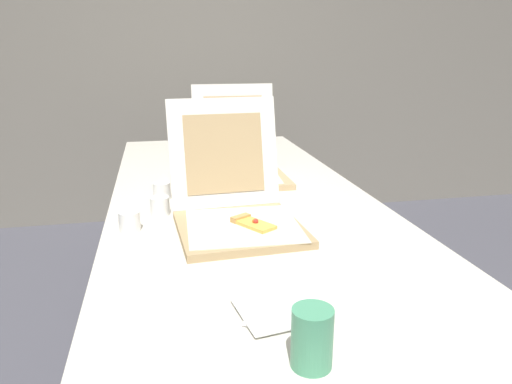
{
  "coord_description": "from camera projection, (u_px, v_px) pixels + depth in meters",
  "views": [
    {
      "loc": [
        -0.28,
        -1.01,
        1.24
      ],
      "look_at": [
        0.02,
        0.46,
        0.79
      ],
      "focal_mm": 33.78,
      "sensor_mm": 36.0,
      "label": 1
    }
  ],
  "objects": [
    {
      "name": "cup_white_near_left",
      "position": [
        130.0,
        221.0,
        1.39
      ],
      "size": [
        0.06,
        0.06,
        0.06
      ],
      "primitive_type": "cylinder",
      "color": "white",
      "rests_on": "table"
    },
    {
      "name": "wall_back",
      "position": [
        193.0,
        40.0,
        3.42
      ],
      "size": [
        10.0,
        0.1,
        2.6
      ],
      "primitive_type": "cube",
      "color": "gray",
      "rests_on": "ground"
    },
    {
      "name": "table",
      "position": [
        241.0,
        207.0,
        1.75
      ],
      "size": [
        0.91,
        2.29,
        0.73
      ],
      "color": "silver",
      "rests_on": "ground"
    },
    {
      "name": "cup_printed_front",
      "position": [
        312.0,
        338.0,
        0.79
      ],
      "size": [
        0.07,
        0.07,
        0.1
      ],
      "primitive_type": "cylinder",
      "color": "#4C9E75",
      "rests_on": "table"
    },
    {
      "name": "pizza_box_front",
      "position": [
        237.0,
        210.0,
        1.41
      ],
      "size": [
        0.37,
        0.45,
        0.36
      ],
      "rotation": [
        0.0,
        0.0,
        0.06
      ],
      "color": "tan",
      "rests_on": "table"
    },
    {
      "name": "cup_white_near_center",
      "position": [
        160.0,
        206.0,
        1.53
      ],
      "size": [
        0.06,
        0.06,
        0.06
      ],
      "primitive_type": "cylinder",
      "color": "white",
      "rests_on": "table"
    },
    {
      "name": "napkin_pile",
      "position": [
        279.0,
        309.0,
        0.97
      ],
      "size": [
        0.19,
        0.18,
        0.01
      ],
      "color": "white",
      "rests_on": "table"
    },
    {
      "name": "cup_white_mid",
      "position": [
        162.0,
        191.0,
        1.69
      ],
      "size": [
        0.06,
        0.06,
        0.06
      ],
      "primitive_type": "cylinder",
      "color": "white",
      "rests_on": "table"
    },
    {
      "name": "pizza_box_middle",
      "position": [
        240.0,
        165.0,
        1.95
      ],
      "size": [
        0.35,
        0.4,
        0.37
      ],
      "rotation": [
        0.0,
        0.0,
        0.0
      ],
      "color": "tan",
      "rests_on": "table"
    }
  ]
}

